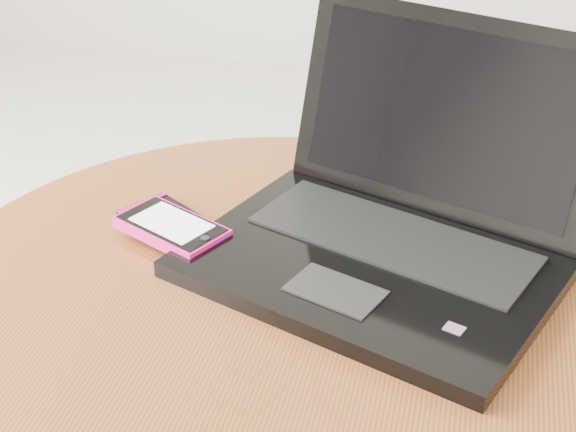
# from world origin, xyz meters

# --- Properties ---
(table) EXTENTS (0.70, 0.70, 0.56)m
(table) POSITION_xyz_m (0.11, -0.06, 0.44)
(table) COLOR #542611
(table) RESTS_ON ground
(laptop) EXTENTS (0.41, 0.39, 0.22)m
(laptop) POSITION_xyz_m (0.21, 0.03, 0.60)
(laptop) COLOR black
(laptop) RESTS_ON table
(phone_black) EXTENTS (0.13, 0.12, 0.01)m
(phone_black) POSITION_xyz_m (-0.02, 0.03, 0.56)
(phone_black) COLOR black
(phone_black) RESTS_ON table
(phone_pink) EXTENTS (0.13, 0.10, 0.01)m
(phone_pink) POSITION_xyz_m (-0.01, 0.00, 0.58)
(phone_pink) COLOR #F7158D
(phone_pink) RESTS_ON phone_black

